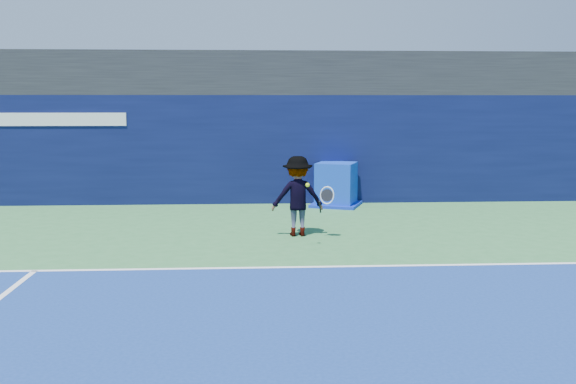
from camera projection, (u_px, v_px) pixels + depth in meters
name	position (u px, v px, depth m)	size (l,w,h in m)	color
ground	(361.00, 328.00, 8.03)	(80.00, 80.00, 0.00)	#326F3B
baseline	(332.00, 267.00, 10.99)	(24.00, 0.10, 0.01)	white
stadium_band	(297.00, 75.00, 18.90)	(36.00, 3.00, 1.20)	black
back_wall_assembly	(300.00, 149.00, 18.20)	(36.00, 1.03, 3.00)	#0A0F37
equipment_cart	(336.00, 186.00, 17.45)	(1.59, 1.59, 1.18)	#0D32B6
tennis_player	(298.00, 196.00, 13.50)	(1.31, 0.73, 1.69)	white
tennis_ball	(308.00, 185.00, 12.27)	(0.08, 0.08, 0.08)	#BDE219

